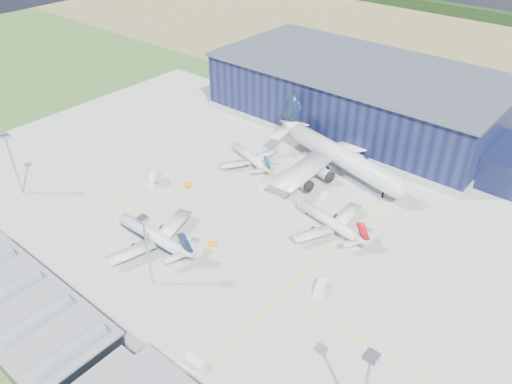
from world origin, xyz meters
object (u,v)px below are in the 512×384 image
object	(u,v)px
light_mast_west	(11,155)
light_mast_east	(367,380)
car_b	(141,357)
hangar	(362,99)
light_mast_center	(146,241)
airliner_widebody	(343,148)
airliner_navy	(151,229)
gse_cart_b	(261,188)
airliner_regional	(250,153)
gse_cart_a	(324,195)
gse_tug_b	(212,244)
airstair	(156,179)
gse_tug_a	(187,186)
gse_van_b	(320,287)
airliner_red	(329,216)
gse_van_a	(194,363)
gse_tug_c	(259,163)

from	to	relation	value
light_mast_west	light_mast_east	size ratio (longest dim) A/B	1.00
light_mast_east	car_b	world-z (taller)	light_mast_east
hangar	light_mast_center	distance (m)	125.07
light_mast_west	airliner_widebody	xyz separation A→B (m)	(78.53, 83.46, -4.68)
airliner_navy	gse_cart_b	size ratio (longest dim) A/B	12.33
airliner_regional	gse_cart_a	xyz separation A→B (m)	(34.65, -0.88, -3.73)
airliner_regional	gse_tug_b	distance (m)	50.69
airliner_regional	airstair	distance (m)	36.83
light_mast_west	airstair	xyz separation A→B (m)	(31.23, 34.57, -13.72)
light_mast_east	gse_tug_a	size ratio (longest dim) A/B	7.32
light_mast_west	light_mast_center	distance (m)	70.00
gse_tug_b	gse_van_b	bearing A→B (deg)	53.26
light_mast_east	light_mast_center	bearing A→B (deg)	180.00
gse_cart_a	gse_cart_b	size ratio (longest dim) A/B	1.13
airliner_navy	airliner_red	bearing A→B (deg)	-134.27
airliner_widebody	gse_van_a	bearing A→B (deg)	-65.07
airliner_navy	car_b	xyz separation A→B (m)	(30.75, -29.44, -4.93)
light_mast_center	hangar	bearing A→B (deg)	93.30
gse_cart_b	light_mast_east	bearing A→B (deg)	-98.69
airliner_navy	gse_cart_b	distance (m)	44.99
hangar	airliner_regional	size ratio (longest dim) A/B	5.39
hangar	light_mast_west	world-z (taller)	hangar
gse_van_a	gse_van_b	distance (m)	40.14
airliner_navy	hangar	bearing A→B (deg)	-94.93
gse_van_a	light_mast_center	bearing A→B (deg)	65.12
gse_cart_a	airliner_navy	bearing A→B (deg)	-106.80
light_mast_center	gse_cart_b	size ratio (longest dim) A/B	8.46
airliner_widebody	gse_tug_c	bearing A→B (deg)	-138.51
hangar	gse_van_a	xyz separation A→B (m)	(35.40, -136.32, -10.46)
airliner_widebody	gse_van_b	size ratio (longest dim) A/B	12.50
hangar	airliner_widebody	distance (m)	44.24
hangar	gse_tug_c	size ratio (longest dim) A/B	42.54
gse_tug_a	gse_cart_a	world-z (taller)	gse_cart_a
light_mast_east	airliner_regional	bearing A→B (deg)	142.29
gse_van_a	hangar	bearing A→B (deg)	11.88
gse_cart_b	car_b	distance (m)	77.64
airliner_red	gse_cart_a	size ratio (longest dim) A/B	9.94
airliner_regional	airliner_widebody	bearing A→B (deg)	-134.69
airstair	airliner_widebody	bearing A→B (deg)	24.34
airliner_regional	gse_van_a	bearing A→B (deg)	139.75
gse_cart_a	car_b	bearing A→B (deg)	-78.19
airliner_regional	gse_tug_c	bearing A→B (deg)	-136.61
gse_cart_b	gse_van_a	bearing A→B (deg)	-123.28
hangar	gse_tug_a	bearing A→B (deg)	-103.99
airliner_red	airliner_widebody	distance (m)	35.40
car_b	light_mast_west	bearing A→B (deg)	69.47
airliner_navy	gse_van_b	bearing A→B (deg)	-164.00
airliner_regional	gse_van_b	xyz separation A→B (m)	(59.03, -39.60, -3.18)
light_mast_west	airliner_navy	distance (m)	58.48
airliner_widebody	airliner_regional	distance (m)	35.11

